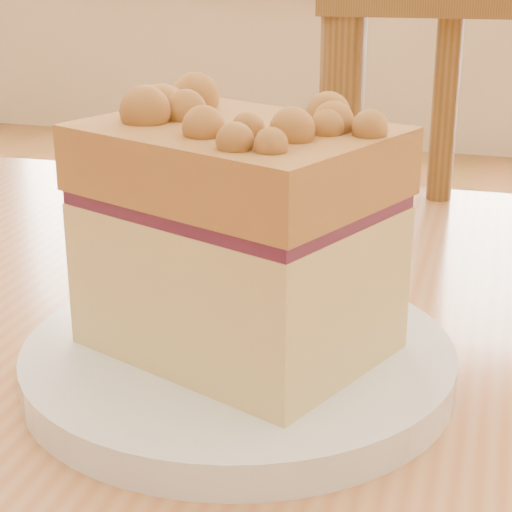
% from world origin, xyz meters
% --- Properties ---
extents(cafe_chair_main, '(0.48, 0.48, 0.97)m').
position_xyz_m(cafe_chair_main, '(-0.14, 0.79, 0.49)').
color(cafe_chair_main, brown).
rests_on(cafe_chair_main, ground).
extents(plate, '(0.21, 0.21, 0.02)m').
position_xyz_m(plate, '(-0.29, 0.27, 0.76)').
color(plate, white).
rests_on(plate, cafe_table_main).
extents(cake_slice, '(0.17, 0.14, 0.13)m').
position_xyz_m(cake_slice, '(-0.29, 0.27, 0.83)').
color(cake_slice, tan).
rests_on(cake_slice, plate).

